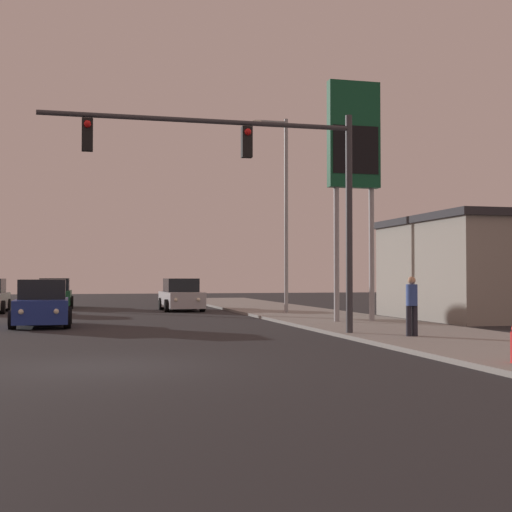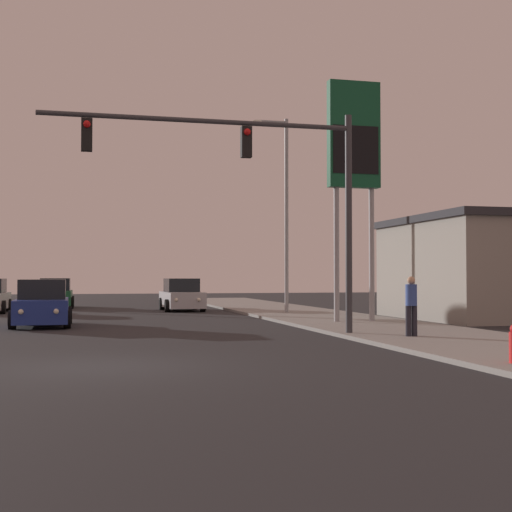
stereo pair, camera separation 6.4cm
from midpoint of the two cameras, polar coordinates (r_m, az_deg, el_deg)
ground_plane at (r=14.55m, az=-12.38°, el=-8.68°), size 120.00×120.00×0.00m
sidewalk_right at (r=26.40m, az=8.29°, el=-5.38°), size 5.00×60.00×0.12m
car_green at (r=42.22m, az=-15.71°, el=-2.97°), size 2.04×4.32×1.68m
car_blue at (r=26.73m, az=-16.66°, el=-3.78°), size 2.04×4.32×1.68m
car_silver at (r=37.43m, az=-5.92°, el=-3.21°), size 2.04×4.34×1.68m
traffic_light_mast at (r=20.77m, az=0.48°, el=6.73°), size 9.07×0.36×6.50m
street_lamp at (r=33.11m, az=2.29°, el=4.13°), size 1.74×0.24×9.00m
gas_station_sign at (r=27.29m, az=7.90°, el=8.56°), size 2.00×0.42×9.00m
pedestrian_on_sidewalk at (r=20.44m, az=12.41°, el=-3.72°), size 0.34×0.32×1.67m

